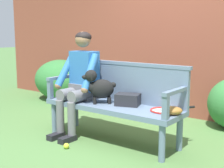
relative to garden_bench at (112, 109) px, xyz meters
The scene contains 13 objects.
ground_plane 0.40m from the garden_bench, ahead, with size 40.00×40.00×0.00m, color #4C753D.
brick_garden_fence 1.88m from the garden_bench, 90.00° to the left, with size 8.00×0.30×2.28m, color brown.
hedge_bush_far_left 2.63m from the garden_bench, 149.53° to the left, with size 1.09×0.93×0.78m, color #337538.
garden_bench is the anchor object (origin of this frame).
bench_backrest 0.39m from the garden_bench, 90.00° to the left, with size 1.80×0.06×0.50m.
bench_armrest_left_end 0.89m from the garden_bench, behind, with size 0.06×0.53×0.28m.
bench_armrest_right_end 0.89m from the garden_bench, ahead, with size 0.06×0.53×0.28m.
person_seated 0.60m from the garden_bench, behind, with size 0.56×0.67×1.33m.
dog_on_bench 0.32m from the garden_bench, 165.52° to the right, with size 0.38×0.35×0.41m.
tennis_racket 0.68m from the garden_bench, ahead, with size 0.42×0.56×0.03m.
baseball_glove 0.81m from the garden_bench, ahead, with size 0.22×0.17×0.09m, color #9E6B2D.
sports_bag 0.23m from the garden_bench, 20.96° to the left, with size 0.28×0.20×0.14m, color #232328.
tennis_ball 0.70m from the garden_bench, 115.24° to the right, with size 0.07×0.07×0.07m, color #CCDB33.
Camera 1 is at (2.31, -3.05, 1.35)m, focal length 51.90 mm.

